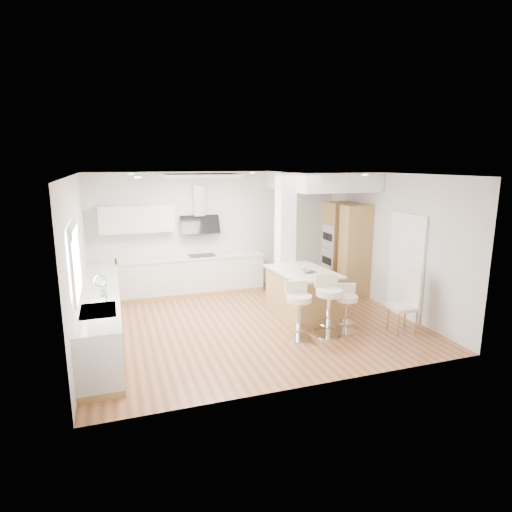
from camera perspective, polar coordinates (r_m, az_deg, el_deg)
name	(u,v)px	position (r m, az deg, el deg)	size (l,w,h in m)	color
ground	(252,323)	(8.29, -0.49, -8.89)	(6.00, 6.00, 0.00)	#A6653D
ceiling	(252,323)	(8.29, -0.49, -8.89)	(6.00, 5.00, 0.02)	white
wall_back	(219,231)	(10.26, -4.89, 3.32)	(6.00, 0.04, 2.80)	silver
wall_left	(77,263)	(7.54, -22.73, -0.92)	(0.04, 5.00, 2.80)	silver
wall_right	(390,242)	(9.26, 17.41, 1.81)	(0.04, 5.00, 2.80)	silver
skylight	(201,175)	(8.11, -7.30, 10.60)	(4.10, 2.10, 0.06)	white
window_left	(75,257)	(6.60, -23.03, -0.11)	(0.06, 1.28, 1.07)	white
doorway_right	(406,267)	(8.86, 19.37, -1.43)	(0.05, 1.00, 2.10)	#4E463D
counter_left	(102,312)	(7.99, -19.90, -6.99)	(0.63, 4.50, 1.35)	#AF874B
counter_back	(184,265)	(9.95, -9.55, -1.23)	(3.62, 0.63, 2.50)	#AF874B
pillar	(285,240)	(9.13, 3.89, 2.21)	(0.35, 0.35, 2.80)	white
soffit	(321,181)	(9.85, 8.71, 9.87)	(1.78, 2.20, 0.40)	white
oven_column	(345,248)	(10.16, 11.76, 1.00)	(0.63, 1.21, 2.10)	#AF874B
peninsula	(303,293)	(8.56, 6.23, -4.93)	(1.15, 1.62, 1.01)	#AF874B
bar_stool_a	(299,308)	(7.43, 5.69, -6.87)	(0.49, 0.49, 1.00)	silver
bar_stool_b	(328,302)	(7.63, 9.64, -6.10)	(0.55, 0.55, 1.09)	silver
bar_stool_c	(347,306)	(7.87, 11.99, -6.53)	(0.50, 0.50, 0.88)	silver
dining_chair	(408,299)	(8.17, 19.67, -5.43)	(0.48, 0.48, 1.14)	beige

